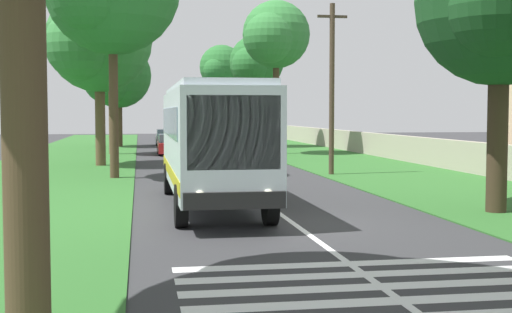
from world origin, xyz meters
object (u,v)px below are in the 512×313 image
at_px(trailing_car_0, 237,150).
at_px(roadside_tree_right_2, 221,68).
at_px(trailing_car_3, 166,138).
at_px(roadside_tree_left_4, 109,35).
at_px(roadside_tree_left_3, 97,43).
at_px(roadside_tree_right_3, 274,37).
at_px(trailing_minibus_0, 196,125).
at_px(coach_bus, 210,137).
at_px(roadside_tree_right_4, 255,64).
at_px(utility_pole, 332,86).
at_px(trailing_car_2, 216,141).
at_px(trailing_car_1, 171,145).
at_px(roadside_tree_left_2, 116,77).
at_px(roadside_tree_right_0, 496,6).

bearing_deg(trailing_car_0, roadside_tree_right_2, -5.20).
height_order(trailing_car_3, roadside_tree_left_4, roadside_tree_left_4).
xyz_separation_m(roadside_tree_left_3, roadside_tree_right_3, (8.82, -11.45, 1.48)).
bearing_deg(trailing_minibus_0, roadside_tree_right_2, -29.85).
relative_size(coach_bus, roadside_tree_right_4, 1.20).
bearing_deg(utility_pole, trailing_car_2, 6.45).
xyz_separation_m(coach_bus, trailing_car_1, (27.01, 0.05, -1.48)).
bearing_deg(roadside_tree_left_3, roadside_tree_left_2, -0.89).
xyz_separation_m(roadside_tree_left_3, roadside_tree_right_0, (-20.30, -12.30, -0.70)).
xyz_separation_m(roadside_tree_left_4, roadside_tree_right_2, (30.62, -11.20, -0.26)).
xyz_separation_m(trailing_car_0, roadside_tree_right_0, (-22.35, -4.38, 5.27)).
bearing_deg(roadside_tree_left_4, roadside_tree_right_0, -158.64).
relative_size(roadside_tree_left_2, roadside_tree_right_4, 0.94).
relative_size(roadside_tree_right_4, utility_pole, 1.18).
distance_m(trailing_car_0, roadside_tree_right_4, 18.23).
bearing_deg(roadside_tree_right_3, trailing_minibus_0, 7.07).
distance_m(trailing_car_0, roadside_tree_left_2, 21.42).
xyz_separation_m(trailing_car_1, roadside_tree_left_3, (-9.52, 4.35, 5.97)).
bearing_deg(roadside_tree_left_4, roadside_tree_left_2, -0.31).
xyz_separation_m(trailing_car_3, trailing_minibus_0, (11.70, -3.59, 0.88)).
bearing_deg(trailing_car_0, roadside_tree_right_0, -168.90).
bearing_deg(trailing_car_1, roadside_tree_right_3, -95.60).
distance_m(trailing_car_2, roadside_tree_left_4, 12.71).
relative_size(trailing_minibus_0, roadside_tree_left_2, 0.69).
height_order(trailing_car_0, roadside_tree_right_3, roadside_tree_right_3).
bearing_deg(roadside_tree_right_4, utility_pole, 178.45).
distance_m(trailing_car_0, trailing_minibus_0, 33.28).
xyz_separation_m(trailing_car_2, roadside_tree_right_4, (1.87, -3.47, 6.29)).
bearing_deg(utility_pole, coach_bus, 146.28).
distance_m(roadside_tree_left_2, roadside_tree_right_0, 43.38).
distance_m(coach_bus, utility_pole, 12.13).
xyz_separation_m(roadside_tree_right_0, roadside_tree_right_2, (61.38, 0.83, 1.99)).
relative_size(coach_bus, roadside_tree_right_3, 1.05).
bearing_deg(utility_pole, trailing_car_1, 21.42).
height_order(trailing_car_3, roadside_tree_left_3, roadside_tree_left_3).
distance_m(roadside_tree_left_3, roadside_tree_right_0, 23.75).
bearing_deg(trailing_car_1, roadside_tree_left_2, 18.68).
bearing_deg(roadside_tree_right_4, roadside_tree_left_3, 147.89).
relative_size(trailing_car_0, roadside_tree_right_3, 0.41).
bearing_deg(roadside_tree_left_3, roadside_tree_left_4, -1.50).
relative_size(roadside_tree_left_4, roadside_tree_right_2, 1.05).
relative_size(coach_bus, trailing_minibus_0, 1.86).
bearing_deg(utility_pole, roadside_tree_right_4, -1.55).
bearing_deg(trailing_car_2, coach_bus, 173.55).
distance_m(roadside_tree_right_2, roadside_tree_right_4, 22.38).
xyz_separation_m(coach_bus, trailing_car_2, (34.34, -3.88, -1.48)).
distance_m(roadside_tree_right_0, utility_pole, 12.96).
bearing_deg(trailing_car_1, roadside_tree_right_4, -38.81).
height_order(roadside_tree_right_4, utility_pole, roadside_tree_right_4).
height_order(trailing_car_2, roadside_tree_left_2, roadside_tree_left_2).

